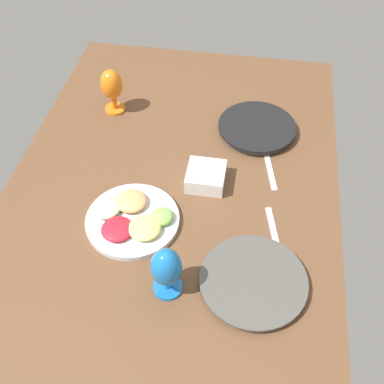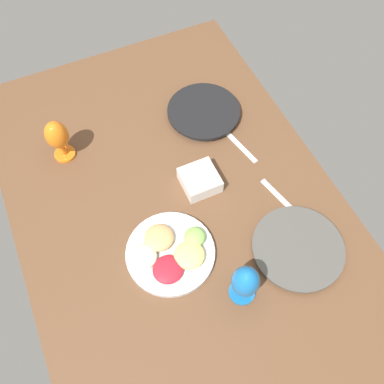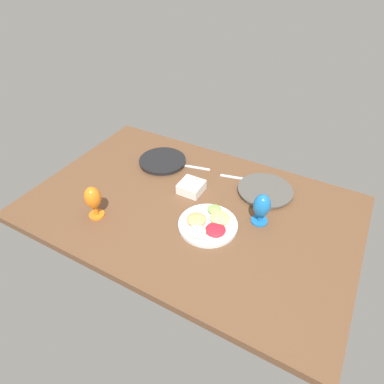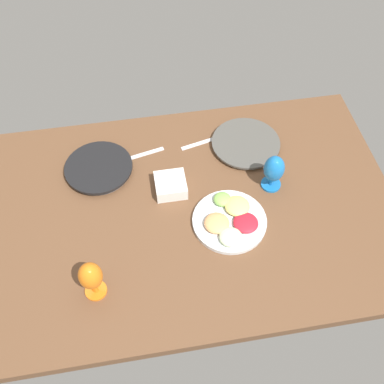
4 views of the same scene
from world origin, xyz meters
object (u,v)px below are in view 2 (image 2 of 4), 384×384
object	(u,v)px
dinner_plate_left	(298,248)
fruit_platter	(170,252)
hurricane_glass_orange	(57,137)
dinner_plate_right	(204,112)
hurricane_glass_blue	(245,282)
square_bowl_white	(200,180)

from	to	relation	value
dinner_plate_left	fruit_platter	size ratio (longest dim) A/B	1.04
dinner_plate_left	hurricane_glass_orange	world-z (taller)	hurricane_glass_orange
dinner_plate_left	dinner_plate_right	world-z (taller)	dinner_plate_right
hurricane_glass_blue	dinner_plate_right	bearing A→B (deg)	-15.64
dinner_plate_right	fruit_platter	bearing A→B (deg)	144.57
dinner_plate_right	hurricane_glass_blue	bearing A→B (deg)	164.36
hurricane_glass_orange	dinner_plate_right	bearing A→B (deg)	-93.98
fruit_platter	dinner_plate_right	bearing A→B (deg)	-35.43
square_bowl_white	hurricane_glass_orange	bearing A→B (deg)	51.23
dinner_plate_left	dinner_plate_right	bearing A→B (deg)	3.23
fruit_platter	hurricane_glass_orange	bearing A→B (deg)	21.09
dinner_plate_right	hurricane_glass_blue	size ratio (longest dim) A/B	1.69
dinner_plate_left	fruit_platter	distance (cm)	39.50
dinner_plate_right	hurricane_glass_blue	xyz separation A→B (cm)	(-66.27, 18.56, 7.76)
square_bowl_white	dinner_plate_right	bearing A→B (deg)	-27.53
hurricane_glass_orange	dinner_plate_left	bearing A→B (deg)	-139.30
dinner_plate_right	square_bowl_white	bearing A→B (deg)	152.47
dinner_plate_right	fruit_platter	xyz separation A→B (cm)	(-46.57, 33.13, 0.34)
dinner_plate_left	hurricane_glass_blue	xyz separation A→B (cm)	(-4.85, 22.02, 8.06)
dinner_plate_right	hurricane_glass_orange	xyz separation A→B (cm)	(3.65, 52.50, 8.83)
dinner_plate_left	fruit_platter	bearing A→B (deg)	67.91
fruit_platter	hurricane_glass_orange	world-z (taller)	hurricane_glass_orange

